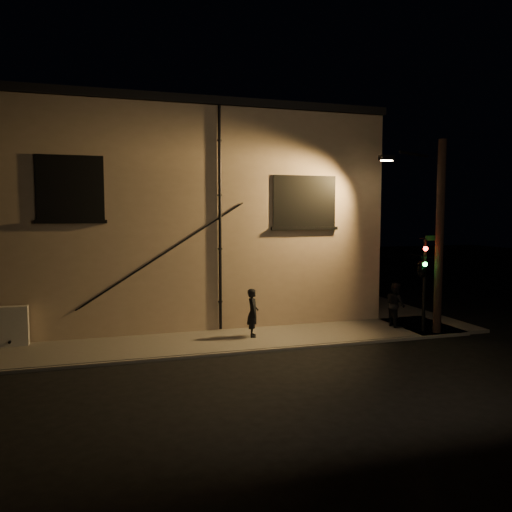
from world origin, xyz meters
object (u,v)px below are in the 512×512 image
object	(u,v)px
pedestrian_a	(253,313)
traffic_signal	(422,268)
pedestrian_b	(395,304)
streetlamp_pole	(436,233)

from	to	relation	value
pedestrian_a	traffic_signal	xyz separation A→B (m)	(6.15, -1.16, 1.55)
pedestrian_a	pedestrian_b	bearing A→B (deg)	-78.80
pedestrian_b	traffic_signal	size ratio (longest dim) A/B	0.48
pedestrian_b	streetlamp_pole	size ratio (longest dim) A/B	0.24
pedestrian_b	pedestrian_a	bearing A→B (deg)	90.73
pedestrian_a	streetlamp_pole	world-z (taller)	streetlamp_pole
pedestrian_a	pedestrian_b	world-z (taller)	pedestrian_b
pedestrian_a	streetlamp_pole	bearing A→B (deg)	-89.39
pedestrian_b	streetlamp_pole	xyz separation A→B (m)	(0.85, -1.25, 2.83)
traffic_signal	streetlamp_pole	world-z (taller)	streetlamp_pole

